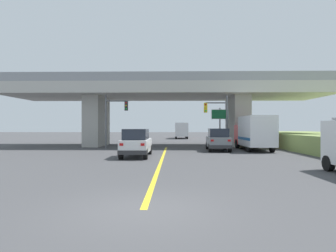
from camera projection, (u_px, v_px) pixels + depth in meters
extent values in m
plane|color=#424244|center=(167.00, 146.00, 32.08)|extent=(160.00, 160.00, 0.00)
cube|color=#B7B5AD|center=(167.00, 92.00, 32.09)|extent=(35.15, 9.08, 1.17)
cube|color=#A8A69F|center=(97.00, 122.00, 32.25)|extent=(1.73, 5.45, 5.55)
cube|color=#A8A69F|center=(237.00, 121.00, 31.92)|extent=(1.73, 5.45, 5.55)
cube|color=gray|center=(166.00, 76.00, 27.71)|extent=(35.15, 0.20, 0.90)
cube|color=gray|center=(168.00, 88.00, 36.49)|extent=(35.15, 0.20, 0.90)
cube|color=yellow|center=(162.00, 160.00, 18.48)|extent=(0.20, 22.25, 0.01)
cube|color=silver|center=(137.00, 146.00, 20.48)|extent=(1.84, 4.59, 0.90)
cube|color=#1E232D|center=(136.00, 134.00, 20.14)|extent=(1.62, 2.53, 0.76)
cube|color=#2D2D30|center=(132.00, 153.00, 18.24)|extent=(1.87, 0.20, 0.28)
cube|color=red|center=(121.00, 145.00, 18.18)|extent=(0.24, 0.06, 0.16)
cube|color=red|center=(143.00, 145.00, 18.15)|extent=(0.24, 0.06, 0.16)
cylinder|color=black|center=(129.00, 150.00, 22.25)|extent=(0.26, 0.72, 0.72)
cylinder|color=black|center=(150.00, 150.00, 22.21)|extent=(0.26, 0.72, 0.72)
cylinder|color=black|center=(121.00, 154.00, 18.75)|extent=(0.26, 0.72, 0.72)
cylinder|color=black|center=(145.00, 154.00, 18.72)|extent=(0.26, 0.72, 0.72)
cube|color=slate|center=(218.00, 142.00, 25.53)|extent=(2.06, 4.33, 0.90)
cube|color=#1E232D|center=(218.00, 133.00, 25.22)|extent=(1.75, 2.41, 0.76)
cube|color=#2D2D30|center=(221.00, 147.00, 23.46)|extent=(1.91, 0.29, 0.28)
cube|color=red|center=(212.00, 141.00, 23.44)|extent=(0.24, 0.07, 0.16)
cube|color=red|center=(229.00, 141.00, 23.35)|extent=(0.24, 0.07, 0.16)
cylinder|color=black|center=(207.00, 146.00, 27.16)|extent=(0.29, 0.73, 0.72)
cylinder|color=black|center=(225.00, 146.00, 27.05)|extent=(0.29, 0.73, 0.72)
cylinder|color=black|center=(210.00, 148.00, 24.02)|extent=(0.29, 0.73, 0.72)
cylinder|color=black|center=(230.00, 148.00, 23.91)|extent=(0.29, 0.73, 0.72)
cube|color=red|center=(247.00, 134.00, 28.50)|extent=(2.20, 2.00, 1.90)
cube|color=silver|center=(257.00, 131.00, 25.26)|extent=(2.31, 4.47, 2.69)
cube|color=#195999|center=(257.00, 138.00, 25.26)|extent=(2.33, 4.38, 0.24)
cylinder|color=black|center=(237.00, 144.00, 28.52)|extent=(0.30, 0.90, 0.90)
cylinder|color=black|center=(257.00, 144.00, 28.47)|extent=(0.30, 0.90, 0.90)
cylinder|color=black|center=(249.00, 147.00, 24.16)|extent=(0.30, 0.90, 0.90)
cylinder|color=black|center=(272.00, 147.00, 24.12)|extent=(0.30, 0.90, 0.90)
cylinder|color=black|center=(328.00, 163.00, 13.85)|extent=(0.28, 0.76, 0.76)
cylinder|color=#56595E|center=(227.00, 122.00, 27.56)|extent=(0.18, 0.18, 5.26)
cylinder|color=#56595E|center=(216.00, 103.00, 27.58)|extent=(2.09, 0.12, 0.12)
cube|color=gold|center=(206.00, 108.00, 27.61)|extent=(0.32, 0.26, 0.96)
sphere|color=red|center=(206.00, 105.00, 27.46)|extent=(0.16, 0.16, 0.16)
sphere|color=gold|center=(206.00, 108.00, 27.46)|extent=(0.16, 0.16, 0.16)
sphere|color=green|center=(206.00, 111.00, 27.45)|extent=(0.16, 0.16, 0.16)
cylinder|color=#56595E|center=(106.00, 121.00, 28.14)|extent=(0.18, 0.18, 5.41)
cylinder|color=#56595E|center=(116.00, 101.00, 28.13)|extent=(2.06, 0.12, 0.12)
cube|color=#232326|center=(126.00, 106.00, 28.10)|extent=(0.32, 0.26, 0.96)
sphere|color=red|center=(126.00, 103.00, 27.95)|extent=(0.16, 0.16, 0.16)
sphere|color=gold|center=(126.00, 106.00, 27.95)|extent=(0.16, 0.16, 0.16)
sphere|color=green|center=(126.00, 109.00, 27.95)|extent=(0.16, 0.16, 0.16)
cylinder|color=slate|center=(220.00, 127.00, 30.25)|extent=(0.14, 0.14, 4.20)
cube|color=#146638|center=(220.00, 114.00, 30.19)|extent=(1.77, 0.08, 0.96)
cube|color=white|center=(220.00, 114.00, 30.19)|extent=(1.85, 0.04, 1.04)
cube|color=red|center=(181.00, 131.00, 55.00)|extent=(2.20, 2.00, 1.90)
cube|color=silver|center=(181.00, 130.00, 51.47)|extent=(2.31, 5.06, 2.43)
cube|color=#B26619|center=(181.00, 133.00, 51.47)|extent=(2.33, 4.96, 0.24)
cylinder|color=black|center=(176.00, 136.00, 55.02)|extent=(0.30, 0.90, 0.90)
cylinder|color=black|center=(186.00, 136.00, 54.98)|extent=(0.30, 0.90, 0.90)
cylinder|color=black|center=(176.00, 136.00, 50.22)|extent=(0.30, 0.90, 0.90)
cylinder|color=black|center=(187.00, 136.00, 50.18)|extent=(0.30, 0.90, 0.90)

